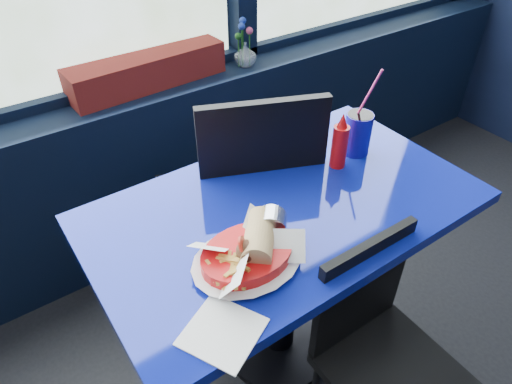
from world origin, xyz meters
name	(u,v)px	position (x,y,z in m)	size (l,w,h in m)	color
window_sill	(111,185)	(0.00, 2.87, 0.40)	(5.00, 0.26, 0.80)	black
near_table	(283,245)	(0.30, 2.00, 0.57)	(1.20, 0.70, 0.75)	black
chair_near_front	(379,342)	(0.36, 1.60, 0.46)	(0.36, 0.37, 0.80)	black
chair_near_back	(234,195)	(0.30, 2.31, 0.58)	(0.59, 0.59, 1.00)	black
planter_box	(147,70)	(0.27, 2.90, 0.87)	(0.67, 0.17, 0.13)	maroon
flower_vase	(245,52)	(0.71, 2.84, 0.87)	(0.13, 0.13, 0.21)	silver
food_basket	(249,252)	(0.07, 1.87, 0.79)	(0.34, 0.34, 0.10)	red
ketchup_bottle	(340,143)	(0.57, 2.06, 0.84)	(0.05, 0.05, 0.20)	red
soda_cup	(358,133)	(0.68, 2.09, 0.83)	(0.09, 0.09, 0.32)	#110C88
napkin	(222,332)	(-0.10, 1.72, 0.75)	(0.16, 0.16, 0.00)	white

